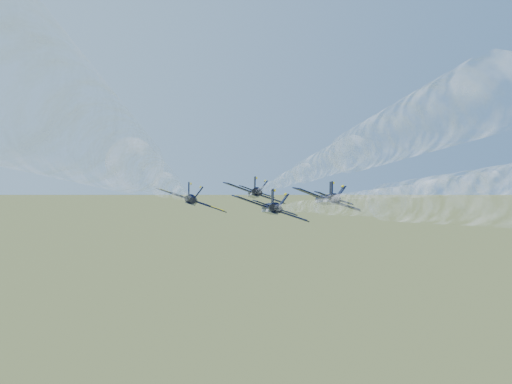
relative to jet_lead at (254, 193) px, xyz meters
name	(u,v)px	position (x,y,z in m)	size (l,w,h in m)	color
jet_lead	(254,193)	(0.00, 0.00, 0.00)	(10.67, 15.31, 4.84)	black
jet_left	(192,200)	(-13.78, -5.05, 0.00)	(10.67, 15.31, 4.84)	black
jet_right	(326,199)	(6.51, -13.71, 0.00)	(10.67, 15.31, 4.84)	black
jet_slot	(271,208)	(-6.85, -19.33, 0.00)	(10.67, 15.31, 4.84)	black
smoke_trail_lead	(299,284)	(-24.26, -56.87, 0.03)	(33.87, 75.74, 3.04)	white
smoke_trail_left	(130,336)	(-38.04, -61.92, 0.03)	(33.87, 75.74, 3.04)	white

